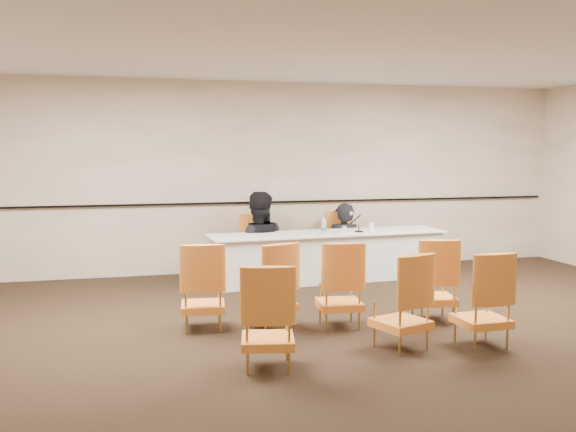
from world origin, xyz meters
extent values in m
plane|color=black|center=(0.00, 0.00, 0.00)|extent=(10.00, 10.00, 0.00)
plane|color=silver|center=(0.00, 0.00, 3.00)|extent=(10.00, 10.00, 0.00)
cube|color=#B6A38F|center=(0.00, 4.00, 1.50)|extent=(10.00, 0.04, 3.00)
cube|color=black|center=(0.00, 3.96, 1.10)|extent=(9.80, 0.04, 0.03)
imported|color=black|center=(1.07, 3.54, 0.28)|extent=(0.65, 0.47, 1.64)
imported|color=black|center=(-0.33, 3.46, 0.39)|extent=(0.99, 0.82, 1.84)
cube|color=white|center=(0.95, 2.90, 0.71)|extent=(0.35, 0.29, 0.00)
cylinder|color=silver|center=(0.85, 2.89, 0.76)|extent=(0.08, 0.08, 0.10)
cylinder|color=white|center=(1.30, 2.95, 0.78)|extent=(0.11, 0.11, 0.13)
camera|label=1|loc=(-2.32, -5.98, 1.93)|focal=40.00mm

